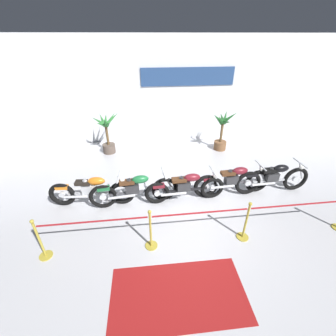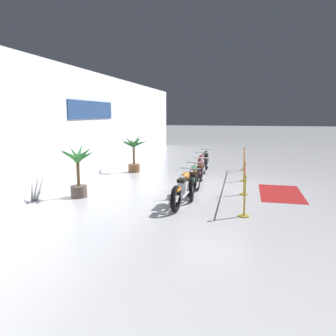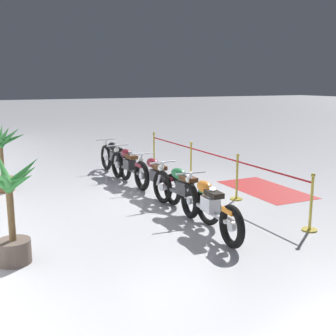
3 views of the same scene
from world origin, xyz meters
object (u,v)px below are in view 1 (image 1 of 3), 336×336
object	(u,v)px
potted_palm_right_of_row	(107,133)
floor_banner	(178,294)
motorcycle_black_4	(273,178)
motorcycle_maroon_2	(186,187)
stanchion_mid_right	(245,226)
motorcycle_green_1	(135,190)
potted_palm_left_of_row	(222,130)
stanchion_far_left	(147,224)
motorcycle_orange_0	(92,191)
stanchion_mid_left	(151,235)
motorcycle_maroon_3	(233,181)

from	to	relation	value
potted_palm_right_of_row	floor_banner	bearing A→B (deg)	-73.16
motorcycle_black_4	motorcycle_maroon_2	bearing A→B (deg)	-177.73
motorcycle_black_4	stanchion_mid_right	xyz separation A→B (m)	(-1.54, -1.63, -0.13)
motorcycle_green_1	potted_palm_left_of_row	world-z (taller)	potted_palm_left_of_row
motorcycle_green_1	motorcycle_black_4	xyz separation A→B (m)	(4.05, 0.07, 0.01)
motorcycle_green_1	floor_banner	xyz separation A→B (m)	(0.79, -2.73, -0.47)
potted_palm_right_of_row	stanchion_far_left	world-z (taller)	potted_palm_right_of_row
potted_palm_left_of_row	stanchion_mid_right	size ratio (longest dim) A/B	1.56
motorcycle_orange_0	potted_palm_right_of_row	bearing A→B (deg)	88.31
motorcycle_orange_0	potted_palm_right_of_row	xyz separation A→B (m)	(0.10, 3.30, 0.38)
motorcycle_green_1	stanchion_mid_left	xyz separation A→B (m)	(0.36, -1.56, -0.12)
motorcycle_maroon_2	floor_banner	size ratio (longest dim) A/B	0.92
motorcycle_orange_0	stanchion_far_left	bearing A→B (deg)	-48.98
stanchion_mid_right	motorcycle_green_1	bearing A→B (deg)	148.11
motorcycle_green_1	motorcycle_maroon_2	size ratio (longest dim) A/B	1.06
floor_banner	stanchion_mid_right	bearing A→B (deg)	34.97
motorcycle_maroon_2	stanchion_mid_left	distance (m)	1.86
potted_palm_right_of_row	motorcycle_green_1	bearing A→B (deg)	-72.61
motorcycle_maroon_3	stanchion_mid_right	world-z (taller)	stanchion_mid_right
stanchion_mid_right	motorcycle_maroon_3	bearing A→B (deg)	78.89
motorcycle_maroon_2	motorcycle_maroon_3	xyz separation A→B (m)	(1.42, 0.14, 0.01)
motorcycle_green_1	stanchion_mid_right	size ratio (longest dim) A/B	2.30
motorcycle_orange_0	potted_palm_left_of_row	size ratio (longest dim) A/B	1.42
motorcycle_orange_0	stanchion_mid_right	size ratio (longest dim) A/B	2.21
stanchion_mid_right	motorcycle_black_4	bearing A→B (deg)	46.65
motorcycle_maroon_3	motorcycle_green_1	bearing A→B (deg)	-177.83
motorcycle_maroon_2	floor_banner	world-z (taller)	motorcycle_maroon_2
motorcycle_maroon_2	motorcycle_black_4	bearing A→B (deg)	2.27
stanchion_mid_left	stanchion_mid_right	xyz separation A→B (m)	(2.15, 0.00, 0.00)
potted_palm_left_of_row	potted_palm_right_of_row	distance (m)	4.56
motorcycle_green_1	potted_palm_right_of_row	world-z (taller)	potted_palm_right_of_row
motorcycle_black_4	stanchion_far_left	world-z (taller)	stanchion_far_left
motorcycle_maroon_3	stanchion_mid_right	size ratio (longest dim) A/B	2.21
motorcycle_orange_0	potted_palm_right_of_row	distance (m)	3.32
potted_palm_left_of_row	stanchion_mid_right	xyz separation A→B (m)	(-0.98, -4.70, -0.49)
motorcycle_maroon_2	potted_palm_right_of_row	xyz separation A→B (m)	(-2.48, 3.43, 0.38)
motorcycle_maroon_2	stanchion_mid_right	distance (m)	1.88
stanchion_mid_right	floor_banner	xyz separation A→B (m)	(-1.72, -1.17, -0.35)
motorcycle_maroon_3	potted_palm_right_of_row	size ratio (longest dim) A/B	1.42
motorcycle_green_1	motorcycle_maroon_3	bearing A→B (deg)	2.17
potted_palm_right_of_row	motorcycle_black_4	bearing A→B (deg)	-33.04
motorcycle_black_4	potted_palm_left_of_row	bearing A→B (deg)	100.49
motorcycle_maroon_3	stanchion_far_left	bearing A→B (deg)	-146.85
motorcycle_maroon_2	motorcycle_green_1	bearing A→B (deg)	178.77
motorcycle_orange_0	potted_palm_left_of_row	world-z (taller)	potted_palm_left_of_row
motorcycle_black_4	floor_banner	world-z (taller)	motorcycle_black_4
stanchion_mid_right	motorcycle_maroon_2	bearing A→B (deg)	125.61
motorcycle_maroon_2	potted_palm_left_of_row	xyz separation A→B (m)	(2.07, 3.17, 0.39)
motorcycle_green_1	motorcycle_maroon_2	world-z (taller)	motorcycle_green_1
motorcycle_orange_0	motorcycle_maroon_3	bearing A→B (deg)	0.10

